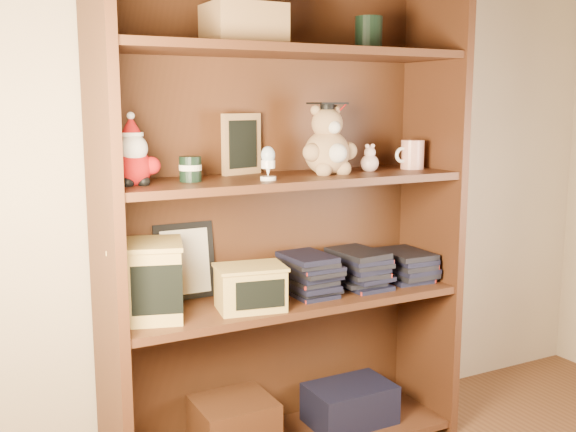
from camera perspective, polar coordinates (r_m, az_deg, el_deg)
name	(u,v)px	position (r m, az deg, el deg)	size (l,w,h in m)	color
bookcase	(280,226)	(2.22, -0.67, -0.86)	(1.20, 0.35, 1.60)	#492715
shelf_lower	(288,300)	(2.24, 0.00, -7.15)	(1.14, 0.33, 0.02)	#492715
shelf_upper	(288,180)	(2.16, 0.00, 3.08)	(1.14, 0.33, 0.02)	#492715
santa_plush	(133,158)	(1.96, -13.01, 4.82)	(0.15, 0.11, 0.21)	#A50F0F
teachers_tin	(190,169)	(2.02, -8.27, 3.99)	(0.07, 0.07, 0.07)	black
chalkboard_plaque	(242,145)	(2.20, -3.96, 6.01)	(0.15, 0.11, 0.20)	#9E7547
egg_cup	(268,162)	(2.03, -1.70, 4.60)	(0.05, 0.05, 0.10)	white
grad_teddy_bear	(328,146)	(2.21, 3.41, 5.92)	(0.20, 0.17, 0.24)	tan
pink_figurine	(370,161)	(2.31, 6.93, 4.68)	(0.06, 0.06, 0.10)	beige
teacher_mug	(412,155)	(2.42, 10.44, 5.14)	(0.11, 0.08, 0.10)	silver
certificate_frame	(185,261)	(2.21, -8.74, -3.81)	(0.20, 0.05, 0.25)	black
treats_box	(147,280)	(2.03, -11.87, -5.31)	(0.26, 0.26, 0.23)	tan
pencils_box	(250,287)	(2.09, -3.20, -6.03)	(0.23, 0.19, 0.14)	tan
book_stack_left	(309,273)	(2.25, 1.78, -4.82)	(0.14, 0.20, 0.14)	black
book_stack_mid	(359,268)	(2.36, 6.06, -4.41)	(0.14, 0.20, 0.13)	black
book_stack_right	(405,266)	(2.47, 9.89, -4.21)	(0.14, 0.20, 0.10)	black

